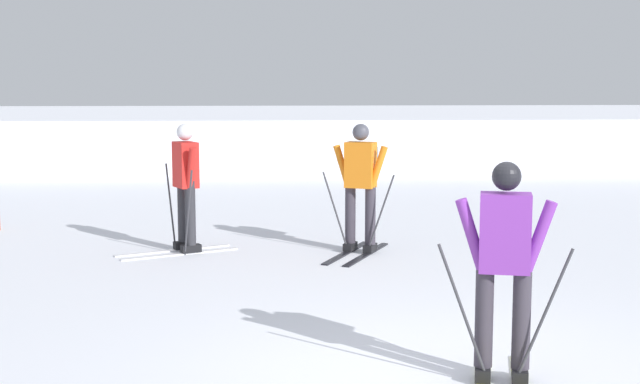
# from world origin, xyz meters

# --- Properties ---
(far_snow_ridge) EXTENTS (80.00, 9.43, 1.29)m
(far_snow_ridge) POSITION_xyz_m (0.00, 18.71, 0.65)
(far_snow_ridge) COLOR white
(far_snow_ridge) RESTS_ON ground
(skier_red) EXTENTS (1.60, 1.03, 1.71)m
(skier_red) POSITION_xyz_m (-2.50, 5.30, 0.92)
(skier_red) COLOR silver
(skier_red) RESTS_ON ground
(skier_orange) EXTENTS (1.00, 1.61, 1.71)m
(skier_orange) POSITION_xyz_m (-0.18, 5.18, 0.96)
(skier_orange) COLOR black
(skier_orange) RESTS_ON ground
(skier_purple) EXTENTS (0.98, 1.64, 1.71)m
(skier_purple) POSITION_xyz_m (0.41, 0.08, 0.95)
(skier_purple) COLOR gold
(skier_purple) RESTS_ON ground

